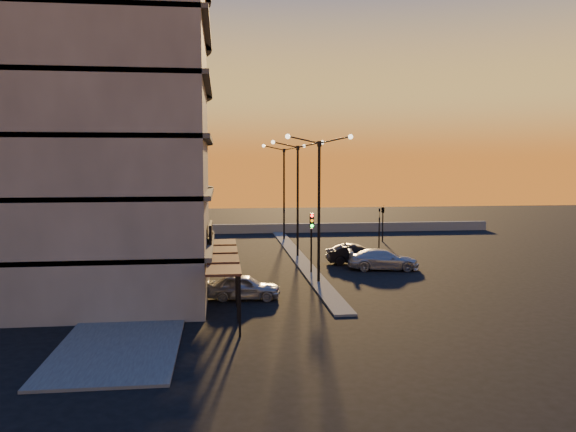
% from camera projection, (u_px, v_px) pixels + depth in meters
% --- Properties ---
extents(ground, '(120.00, 120.00, 0.00)m').
position_uv_depth(ground, '(319.00, 283.00, 36.09)').
color(ground, black).
rests_on(ground, ground).
extents(sidewalk_west, '(5.00, 40.00, 0.12)m').
position_uv_depth(sidewalk_west, '(159.00, 274.00, 38.81)').
color(sidewalk_west, '#474644').
rests_on(sidewalk_west, ground).
extents(median, '(1.20, 36.00, 0.12)m').
position_uv_depth(median, '(298.00, 256.00, 45.97)').
color(median, '#474644').
rests_on(median, ground).
extents(parapet, '(44.00, 0.50, 1.00)m').
position_uv_depth(parapet, '(296.00, 228.00, 61.98)').
color(parapet, slate).
rests_on(parapet, ground).
extents(building, '(14.35, 17.08, 25.00)m').
position_uv_depth(building, '(88.00, 92.00, 33.34)').
color(building, '#666059').
rests_on(building, ground).
extents(streetlamp_near, '(4.32, 0.32, 9.51)m').
position_uv_depth(streetlamp_near, '(319.00, 196.00, 35.56)').
color(streetlamp_near, black).
rests_on(streetlamp_near, ground).
extents(streetlamp_mid, '(4.32, 0.32, 9.51)m').
position_uv_depth(streetlamp_mid, '(298.00, 189.00, 45.44)').
color(streetlamp_mid, black).
rests_on(streetlamp_mid, ground).
extents(streetlamp_far, '(4.32, 0.32, 9.51)m').
position_uv_depth(streetlamp_far, '(284.00, 184.00, 55.33)').
color(streetlamp_far, black).
rests_on(streetlamp_far, ground).
extents(traffic_light_main, '(0.28, 0.44, 4.25)m').
position_uv_depth(traffic_light_main, '(312.00, 233.00, 38.66)').
color(traffic_light_main, black).
rests_on(traffic_light_main, ground).
extents(signal_east_a, '(0.13, 0.16, 3.60)m').
position_uv_depth(signal_east_a, '(379.00, 227.00, 50.69)').
color(signal_east_a, black).
rests_on(signal_east_a, ground).
extents(signal_east_b, '(0.42, 1.99, 3.60)m').
position_uv_depth(signal_east_b, '(383.00, 210.00, 54.71)').
color(signal_east_b, black).
rests_on(signal_east_b, ground).
extents(car_hatchback, '(4.30, 2.10, 1.41)m').
position_uv_depth(car_hatchback, '(244.00, 287.00, 31.80)').
color(car_hatchback, '#A0A2A8').
rests_on(car_hatchback, ground).
extents(car_sedan, '(4.55, 1.71, 1.48)m').
position_uv_depth(car_sedan, '(356.00, 254.00, 42.87)').
color(car_sedan, black).
rests_on(car_sedan, ground).
extents(car_wagon, '(5.36, 2.83, 1.48)m').
position_uv_depth(car_wagon, '(383.00, 259.00, 40.56)').
color(car_wagon, '#B2B4BA').
rests_on(car_wagon, ground).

